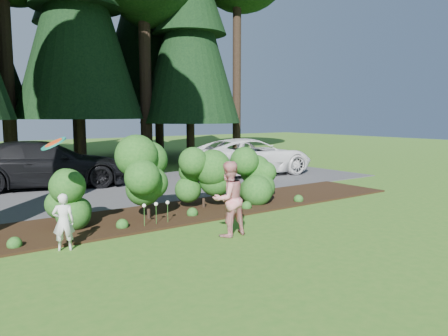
{
  "coord_description": "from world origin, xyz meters",
  "views": [
    {
      "loc": [
        -4.81,
        -6.53,
        2.57
      ],
      "look_at": [
        1.26,
        1.87,
        1.3
      ],
      "focal_mm": 35.0,
      "sensor_mm": 36.0,
      "label": 1
    }
  ],
  "objects_px": {
    "car_white_suv": "(250,156)",
    "car_dark_suv": "(45,164)",
    "adult": "(228,199)",
    "frisbee": "(54,143)",
    "child": "(64,222)"
  },
  "relations": [
    {
      "from": "car_white_suv",
      "to": "car_dark_suv",
      "type": "bearing_deg",
      "value": 84.14
    },
    {
      "from": "car_dark_suv",
      "to": "adult",
      "type": "height_order",
      "value": "car_dark_suv"
    },
    {
      "from": "frisbee",
      "to": "car_dark_suv",
      "type": "bearing_deg",
      "value": 77.81
    },
    {
      "from": "frisbee",
      "to": "child",
      "type": "bearing_deg",
      "value": -63.44
    },
    {
      "from": "car_white_suv",
      "to": "adult",
      "type": "height_order",
      "value": "adult"
    },
    {
      "from": "car_dark_suv",
      "to": "child",
      "type": "bearing_deg",
      "value": -177.61
    },
    {
      "from": "child",
      "to": "adult",
      "type": "bearing_deg",
      "value": -177.52
    },
    {
      "from": "car_dark_suv",
      "to": "child",
      "type": "relative_size",
      "value": 5.1
    },
    {
      "from": "car_dark_suv",
      "to": "frisbee",
      "type": "relative_size",
      "value": 11.35
    },
    {
      "from": "child",
      "to": "frisbee",
      "type": "height_order",
      "value": "frisbee"
    },
    {
      "from": "car_white_suv",
      "to": "frisbee",
      "type": "distance_m",
      "value": 11.26
    },
    {
      "from": "adult",
      "to": "car_white_suv",
      "type": "bearing_deg",
      "value": -134.35
    },
    {
      "from": "adult",
      "to": "child",
      "type": "bearing_deg",
      "value": -20.51
    },
    {
      "from": "car_dark_suv",
      "to": "frisbee",
      "type": "bearing_deg",
      "value": -178.37
    },
    {
      "from": "car_dark_suv",
      "to": "frisbee",
      "type": "distance_m",
      "value": 7.75
    }
  ]
}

